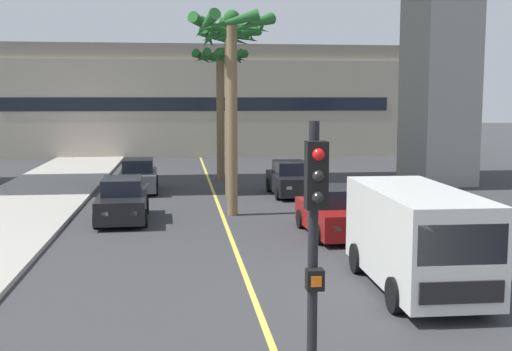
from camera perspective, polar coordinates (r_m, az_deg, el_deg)
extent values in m
cube|color=#DBCC4C|center=(23.99, -2.87, -3.83)|extent=(0.14, 56.00, 0.01)
cube|color=gray|center=(35.58, 15.90, 11.24)|extent=(2.80, 4.40, 14.66)
cube|color=#BCB29E|center=(52.20, -5.11, 5.93)|extent=(31.69, 8.00, 7.24)
cube|color=gray|center=(52.30, -5.16, 10.56)|extent=(31.05, 7.20, 1.20)
cube|color=black|center=(48.18, -4.97, 6.28)|extent=(28.52, 0.04, 1.00)
cube|color=maroon|center=(21.24, 6.88, -3.70)|extent=(1.84, 4.16, 0.80)
cube|color=black|center=(21.27, 6.80, -1.82)|extent=(1.46, 2.10, 0.60)
cube|color=#F2EDCC|center=(19.48, 9.81, -4.56)|extent=(0.24, 0.09, 0.14)
cube|color=#F2EDCC|center=(19.21, 7.16, -4.68)|extent=(0.24, 0.09, 0.14)
cylinder|color=black|center=(20.34, 10.04, -4.97)|extent=(0.24, 0.65, 0.64)
cylinder|color=black|center=(19.88, 5.61, -5.17)|extent=(0.24, 0.65, 0.64)
cylinder|color=black|center=(22.71, 7.97, -3.69)|extent=(0.24, 0.65, 0.64)
cylinder|color=black|center=(22.30, 3.98, -3.84)|extent=(0.24, 0.65, 0.64)
cube|color=black|center=(23.97, -11.70, -2.58)|extent=(1.81, 4.14, 0.80)
cube|color=black|center=(24.02, -11.72, -0.92)|extent=(1.45, 2.09, 0.60)
cube|color=#F2EDCC|center=(21.96, -10.78, -3.29)|extent=(0.24, 0.09, 0.14)
cube|color=#F2EDCC|center=(22.02, -13.21, -3.32)|extent=(0.24, 0.09, 0.14)
cylinder|color=black|center=(22.73, -9.83, -3.72)|extent=(0.24, 0.65, 0.64)
cylinder|color=black|center=(22.83, -13.89, -3.77)|extent=(0.24, 0.65, 0.64)
cylinder|color=black|center=(25.23, -9.69, -2.66)|extent=(0.24, 0.65, 0.64)
cylinder|color=black|center=(25.32, -13.34, -2.72)|extent=(0.24, 0.65, 0.64)
cube|color=#4C5156|center=(31.21, -10.33, -0.38)|extent=(1.81, 4.14, 0.80)
cube|color=black|center=(31.29, -10.35, 0.89)|extent=(1.45, 2.09, 0.60)
cube|color=#F2EDCC|center=(29.20, -9.55, -0.75)|extent=(0.24, 0.09, 0.14)
cube|color=#F2EDCC|center=(29.24, -11.38, -0.79)|extent=(0.24, 0.09, 0.14)
cylinder|color=black|center=(29.97, -8.86, -1.15)|extent=(0.24, 0.65, 0.64)
cylinder|color=black|center=(30.03, -11.94, -1.20)|extent=(0.24, 0.65, 0.64)
cylinder|color=black|center=(32.49, -8.83, -0.53)|extent=(0.24, 0.65, 0.64)
cylinder|color=black|center=(32.55, -11.67, -0.57)|extent=(0.24, 0.65, 0.64)
cube|color=black|center=(29.66, 3.10, -0.65)|extent=(1.77, 4.13, 0.80)
cube|color=black|center=(29.72, 3.05, 0.69)|extent=(1.43, 2.07, 0.60)
cube|color=#F2EDCC|center=(27.80, 4.83, -1.07)|extent=(0.24, 0.08, 0.14)
cube|color=#F2EDCC|center=(27.61, 2.94, -1.11)|extent=(0.24, 0.08, 0.14)
cylinder|color=black|center=(28.63, 5.17, -1.47)|extent=(0.23, 0.64, 0.64)
cylinder|color=black|center=(28.31, 1.98, -1.54)|extent=(0.23, 0.64, 0.64)
cylinder|color=black|center=(31.09, 4.11, -0.79)|extent=(0.23, 0.64, 0.64)
cylinder|color=black|center=(30.79, 1.17, -0.85)|extent=(0.23, 0.64, 0.64)
cube|color=silver|center=(15.47, 13.89, -5.07)|extent=(2.09, 5.24, 2.10)
cube|color=black|center=(13.07, 17.72, -5.82)|extent=(1.80, 0.11, 0.80)
cube|color=black|center=(13.25, 17.68, -9.79)|extent=(1.70, 0.09, 0.44)
cylinder|color=black|center=(14.65, 19.42, -9.68)|extent=(0.27, 0.76, 0.76)
cylinder|color=black|center=(13.97, 12.23, -10.26)|extent=(0.27, 0.76, 0.76)
cylinder|color=black|center=(17.42, 15.03, -6.90)|extent=(0.27, 0.76, 0.76)
cylinder|color=black|center=(16.85, 8.93, -7.22)|extent=(0.27, 0.76, 0.76)
cylinder|color=black|center=(7.68, 4.99, -11.03)|extent=(0.12, 0.12, 4.20)
cube|color=black|center=(7.22, 5.34, 0.03)|extent=(0.24, 0.20, 0.76)
sphere|color=red|center=(7.10, 5.53, 1.86)|extent=(0.14, 0.14, 0.14)
sphere|color=black|center=(7.12, 5.51, -0.07)|extent=(0.14, 0.14, 0.14)
sphere|color=black|center=(7.16, 5.49, -1.97)|extent=(0.14, 0.14, 0.14)
cube|color=black|center=(7.48, 5.20, -9.12)|extent=(0.20, 0.16, 0.24)
cube|color=orange|center=(7.40, 5.33, -9.29)|extent=(0.12, 0.03, 0.12)
cylinder|color=brown|center=(35.24, -3.16, 5.04)|extent=(0.42, 0.42, 6.68)
sphere|color=#236028|center=(35.30, -3.19, 10.71)|extent=(0.60, 0.60, 0.60)
cone|color=#236028|center=(35.41, -1.57, 10.22)|extent=(0.55, 2.04, 1.00)
cone|color=#236028|center=(36.03, -2.13, 10.35)|extent=(1.74, 1.75, 0.80)
cone|color=#236028|center=(36.27, -3.14, 10.05)|extent=(2.05, 0.63, 1.08)
cone|color=#236028|center=(36.04, -4.24, 10.30)|extent=(1.88, 1.58, 0.83)
cone|color=#236028|center=(35.66, -4.70, 10.29)|extent=(1.26, 2.02, 0.88)
cone|color=#236028|center=(35.00, -4.77, 10.44)|extent=(0.91, 2.07, 0.78)
cone|color=#236028|center=(34.46, -4.12, 10.43)|extent=(1.88, 1.58, 0.87)
cone|color=#236028|center=(34.33, -2.73, 10.33)|extent=(2.07, 0.85, 0.99)
cone|color=#236028|center=(34.77, -1.79, 10.42)|extent=(1.55, 1.90, 0.86)
cylinder|color=brown|center=(29.35, -2.35, 5.28)|extent=(0.41, 0.41, 7.29)
sphere|color=#236028|center=(29.49, -2.39, 12.67)|extent=(0.60, 0.60, 0.60)
cone|color=#236028|center=(29.66, -0.57, 12.10)|extent=(0.66, 1.95, 0.96)
cone|color=#236028|center=(30.11, -1.05, 12.08)|extent=(1.54, 1.78, 0.90)
cone|color=#236028|center=(30.40, -2.32, 11.97)|extent=(1.95, 0.66, 0.96)
cone|color=#236028|center=(30.25, -3.37, 11.99)|extent=(1.89, 1.31, 0.95)
cone|color=#236028|center=(29.65, -4.20, 12.01)|extent=(0.93, 1.96, 1.02)
cone|color=#236028|center=(29.15, -4.14, 12.05)|extent=(0.94, 1.95, 1.06)
cone|color=#236028|center=(28.63, -3.18, 12.32)|extent=(1.89, 1.32, 0.93)
cone|color=#236028|center=(28.56, -1.96, 12.31)|extent=(1.96, 0.71, 0.95)
cone|color=#236028|center=(28.89, -0.92, 12.39)|extent=(1.65, 1.69, 0.83)
cylinder|color=brown|center=(24.35, -2.11, 4.89)|extent=(0.39, 0.39, 7.23)
sphere|color=#236028|center=(24.51, -2.15, 13.72)|extent=(0.60, 0.60, 0.60)
cone|color=#236028|center=(24.51, 0.39, 12.95)|extent=(0.59, 2.17, 1.04)
cone|color=#236028|center=(25.41, -0.96, 12.96)|extent=(2.04, 1.57, 0.88)
cone|color=#236028|center=(25.49, -2.72, 12.63)|extent=(2.18, 0.77, 1.10)
cone|color=#236028|center=(25.00, -4.32, 12.88)|extent=(1.56, 2.03, 1.00)
cone|color=#236028|center=(24.08, -4.52, 13.03)|extent=(1.09, 2.18, 1.05)
cone|color=#236028|center=(23.43, -2.29, 13.37)|extent=(2.19, 0.73, 0.95)
cone|color=#236028|center=(23.75, -0.28, 13.23)|extent=(1.92, 1.74, 0.99)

